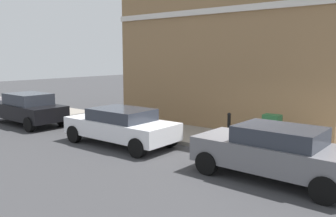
% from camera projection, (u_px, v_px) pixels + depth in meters
% --- Properties ---
extents(ground, '(80.00, 80.00, 0.00)m').
position_uv_depth(ground, '(237.00, 162.00, 10.65)').
color(ground, '#38383A').
extents(sidewalk, '(2.64, 30.00, 0.15)m').
position_uv_depth(sidewalk, '(136.00, 126.00, 15.77)').
color(sidewalk, gray).
rests_on(sidewalk, ground).
extents(corner_building, '(7.76, 10.14, 8.15)m').
position_uv_depth(corner_building, '(249.00, 39.00, 17.39)').
color(corner_building, olive).
rests_on(corner_building, ground).
extents(car_grey, '(1.94, 4.19, 1.42)m').
position_uv_depth(car_grey, '(275.00, 151.00, 9.05)').
color(car_grey, slate).
rests_on(car_grey, ground).
extents(car_white, '(1.91, 4.32, 1.34)m').
position_uv_depth(car_white, '(121.00, 125.00, 12.64)').
color(car_white, silver).
rests_on(car_white, ground).
extents(car_black, '(1.92, 4.41, 1.49)m').
position_uv_depth(car_black, '(27.00, 108.00, 16.41)').
color(car_black, black).
rests_on(car_black, ground).
extents(utility_cabinet, '(0.46, 0.61, 1.15)m').
position_uv_depth(utility_cabinet, '(271.00, 133.00, 11.54)').
color(utility_cabinet, '#1E4C28').
rests_on(utility_cabinet, sidewalk).
extents(bollard_near_cabinet, '(0.14, 0.14, 1.04)m').
position_uv_depth(bollard_near_cabinet, '(229.00, 126.00, 12.62)').
color(bollard_near_cabinet, black).
rests_on(bollard_near_cabinet, sidewalk).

